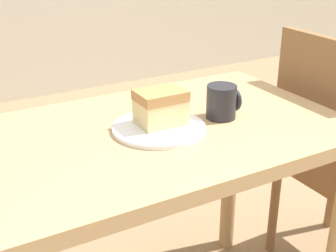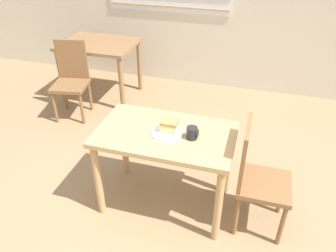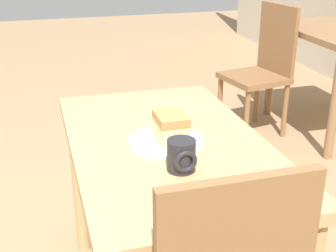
{
  "view_description": "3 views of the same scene",
  "coord_description": "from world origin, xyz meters",
  "px_view_note": "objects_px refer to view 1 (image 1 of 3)",
  "views": [
    {
      "loc": [
        -0.6,
        -0.5,
        1.25
      ],
      "look_at": [
        -0.04,
        0.49,
        0.76
      ],
      "focal_mm": 50.0,
      "sensor_mm": 36.0,
      "label": 1
    },
    {
      "loc": [
        0.54,
        -1.48,
        2.16
      ],
      "look_at": [
        -0.05,
        0.51,
        0.81
      ],
      "focal_mm": 35.0,
      "sensor_mm": 36.0,
      "label": 2
    },
    {
      "loc": [
        1.3,
        0.12,
        1.39
      ],
      "look_at": [
        -0.06,
        0.52,
        0.8
      ],
      "focal_mm": 50.0,
      "sensor_mm": 36.0,
      "label": 3
    }
  ],
  "objects_px": {
    "coffee_mug": "(222,102)",
    "chair_near_window": "(334,154)",
    "plate": "(159,128)",
    "dining_table_near": "(152,169)",
    "cake_slice": "(161,107)"
  },
  "relations": [
    {
      "from": "coffee_mug",
      "to": "chair_near_window",
      "type": "bearing_deg",
      "value": 0.46
    },
    {
      "from": "plate",
      "to": "coffee_mug",
      "type": "height_order",
      "value": "coffee_mug"
    },
    {
      "from": "chair_near_window",
      "to": "plate",
      "type": "height_order",
      "value": "chair_near_window"
    },
    {
      "from": "chair_near_window",
      "to": "cake_slice",
      "type": "distance_m",
      "value": 0.76
    },
    {
      "from": "dining_table_near",
      "to": "coffee_mug",
      "type": "xyz_separation_m",
      "value": [
        0.22,
        -0.02,
        0.17
      ]
    },
    {
      "from": "chair_near_window",
      "to": "coffee_mug",
      "type": "relative_size",
      "value": 9.69
    },
    {
      "from": "dining_table_near",
      "to": "chair_near_window",
      "type": "distance_m",
      "value": 0.73
    },
    {
      "from": "dining_table_near",
      "to": "plate",
      "type": "distance_m",
      "value": 0.13
    },
    {
      "from": "plate",
      "to": "dining_table_near",
      "type": "bearing_deg",
      "value": 150.99
    },
    {
      "from": "plate",
      "to": "cake_slice",
      "type": "relative_size",
      "value": 1.97
    },
    {
      "from": "plate",
      "to": "coffee_mug",
      "type": "distance_m",
      "value": 0.2
    },
    {
      "from": "plate",
      "to": "coffee_mug",
      "type": "xyz_separation_m",
      "value": [
        0.2,
        -0.01,
        0.04
      ]
    },
    {
      "from": "chair_near_window",
      "to": "coffee_mug",
      "type": "xyz_separation_m",
      "value": [
        -0.51,
        -0.0,
        0.3
      ]
    },
    {
      "from": "coffee_mug",
      "to": "dining_table_near",
      "type": "bearing_deg",
      "value": 174.75
    },
    {
      "from": "dining_table_near",
      "to": "plate",
      "type": "xyz_separation_m",
      "value": [
        0.02,
        -0.01,
        0.13
      ]
    }
  ]
}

